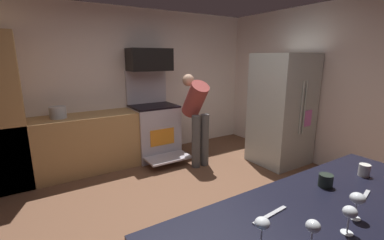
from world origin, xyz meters
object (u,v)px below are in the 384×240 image
at_px(microwave, 150,60).
at_px(person_cook, 196,113).
at_px(wine_glass_near, 357,200).
at_px(wine_glass_far, 313,228).
at_px(wine_glass_mid, 350,214).
at_px(mug_tea, 364,170).
at_px(stock_pot, 58,112).
at_px(refrigerator, 282,110).
at_px(wine_glass_extra, 262,225).
at_px(mug_coffee, 326,181).
at_px(oven_range, 154,129).

height_order(microwave, person_cook, microwave).
distance_m(wine_glass_near, wine_glass_far, 0.43).
relative_size(microwave, wine_glass_mid, 4.85).
height_order(wine_glass_far, mug_tea, wine_glass_far).
height_order(person_cook, wine_glass_far, person_cook).
bearing_deg(stock_pot, refrigerator, -23.23).
bearing_deg(wine_glass_far, wine_glass_mid, -5.74).
bearing_deg(wine_glass_near, wine_glass_extra, 168.23).
distance_m(mug_coffee, stock_pot, 3.57).
bearing_deg(microwave, mug_coffee, -93.27).
relative_size(wine_glass_mid, wine_glass_extra, 1.02).
bearing_deg(refrigerator, wine_glass_near, -133.56).
xyz_separation_m(refrigerator, mug_tea, (-1.50, -1.99, 0.03)).
bearing_deg(microwave, wine_glass_far, -102.73).
bearing_deg(mug_tea, stock_pot, 117.00).
bearing_deg(wine_glass_near, mug_coffee, 54.33).
distance_m(oven_range, person_cook, 0.91).
height_order(wine_glass_extra, stock_pot, stock_pot).
xyz_separation_m(oven_range, microwave, (0.00, 0.09, 1.22)).
distance_m(microwave, wine_glass_mid, 3.86).
height_order(oven_range, stock_pot, oven_range).
xyz_separation_m(microwave, wine_glass_far, (-0.84, -3.72, -0.72)).
height_order(refrigerator, wine_glass_far, refrigerator).
bearing_deg(stock_pot, wine_glass_near, -73.17).
xyz_separation_m(wine_glass_mid, mug_tea, (0.79, 0.29, -0.07)).
bearing_deg(mug_coffee, person_cook, 76.05).
xyz_separation_m(oven_range, person_cook, (0.46, -0.69, 0.37)).
bearing_deg(wine_glass_far, person_cook, 66.18).
xyz_separation_m(microwave, refrigerator, (1.72, -1.46, -0.81)).
bearing_deg(oven_range, mug_coffee, -93.36).
bearing_deg(wine_glass_near, refrigerator, 46.44).
bearing_deg(wine_glass_extra, mug_coffee, 12.42).
height_order(wine_glass_far, stock_pot, stock_pot).
bearing_deg(oven_range, person_cook, -56.55).
distance_m(refrigerator, mug_coffee, 2.72).
bearing_deg(oven_range, stock_pot, 179.46).
height_order(oven_range, wine_glass_extra, oven_range).
distance_m(microwave, mug_tea, 3.55).
height_order(wine_glass_mid, wine_glass_far, wine_glass_far).
distance_m(refrigerator, wine_glass_far, 3.41).
distance_m(oven_range, mug_tea, 3.40).
bearing_deg(wine_glass_far, mug_coffee, 26.56).
bearing_deg(person_cook, refrigerator, -28.36).
relative_size(refrigerator, wine_glass_far, 11.76).
relative_size(refrigerator, wine_glass_mid, 12.02).
bearing_deg(wine_glass_mid, mug_coffee, 42.43).
relative_size(microwave, wine_glass_near, 4.73).
relative_size(wine_glass_near, wine_glass_mid, 1.02).
relative_size(person_cook, mug_tea, 16.43).
bearing_deg(mug_coffee, mug_tea, -8.19).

